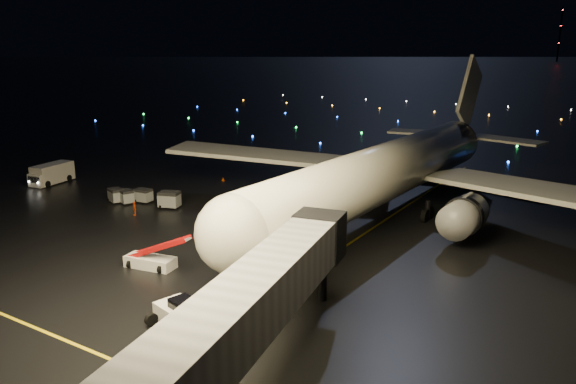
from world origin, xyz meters
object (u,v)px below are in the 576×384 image
at_px(crew_c, 135,208).
at_px(baggage_cart_3, 116,196).
at_px(airliner, 400,137).
at_px(baggage_cart_2, 126,197).
at_px(pushback_tug, 184,313).
at_px(service_truck, 53,173).
at_px(baggage_cart_1, 169,200).
at_px(baggage_cart_0, 143,196).
at_px(belt_loader, 150,250).

bearing_deg(crew_c, baggage_cart_3, -164.34).
relative_size(airliner, crew_c, 37.35).
distance_m(airliner, baggage_cart_2, 31.85).
bearing_deg(baggage_cart_2, airliner, 47.26).
bearing_deg(pushback_tug, crew_c, 158.26).
bearing_deg(baggage_cart_2, service_truck, -165.75).
distance_m(service_truck, baggage_cart_2, 15.99).
bearing_deg(baggage_cart_1, baggage_cart_2, 173.03).
distance_m(pushback_tug, baggage_cart_0, 31.73).
bearing_deg(airliner, baggage_cart_1, -147.84).
height_order(airliner, service_truck, airliner).
xyz_separation_m(baggage_cart_2, baggage_cart_3, (-1.30, -0.33, 0.02)).
distance_m(baggage_cart_1, baggage_cart_3, 7.13).
distance_m(crew_c, baggage_cart_3, 6.33).
relative_size(pushback_tug, belt_loader, 0.67).
bearing_deg(service_truck, belt_loader, -33.05).
relative_size(pushback_tug, baggage_cart_3, 2.14).
distance_m(pushback_tug, belt_loader, 11.15).
distance_m(crew_c, baggage_cart_1, 4.28).
height_order(baggage_cart_2, baggage_cart_3, baggage_cart_3).
height_order(crew_c, baggage_cart_1, baggage_cart_1).
relative_size(service_truck, baggage_cart_0, 3.83).
bearing_deg(pushback_tug, baggage_cart_0, 155.39).
xyz_separation_m(baggage_cart_0, baggage_cart_3, (-2.70, -1.70, 0.02)).
bearing_deg(baggage_cart_2, belt_loader, -16.29).
bearing_deg(belt_loader, crew_c, 131.70).
xyz_separation_m(pushback_tug, service_truck, (-41.77, 20.63, 0.35)).
height_order(belt_loader, baggage_cart_2, belt_loader).
distance_m(airliner, crew_c, 29.57).
height_order(pushback_tug, belt_loader, belt_loader).
distance_m(belt_loader, baggage_cart_0, 20.68).
xyz_separation_m(airliner, baggage_cart_0, (-26.34, -12.40, -7.45)).
xyz_separation_m(service_truck, baggage_cart_1, (21.53, -0.63, -0.38)).
bearing_deg(pushback_tug, baggage_cart_3, 160.67).
bearing_deg(airliner, baggage_cart_2, -151.07).
bearing_deg(pushback_tug, baggage_cart_1, 150.18).
bearing_deg(baggage_cart_0, service_truck, 173.33).
bearing_deg(baggage_cart_2, baggage_cart_3, -144.98).
relative_size(crew_c, baggage_cart_3, 0.81).
distance_m(service_truck, baggage_cart_1, 21.54).
xyz_separation_m(airliner, belt_loader, (-11.10, -26.37, -6.76)).
relative_size(baggage_cart_1, baggage_cart_2, 1.18).
relative_size(baggage_cart_0, baggage_cart_1, 0.84).
distance_m(crew_c, baggage_cart_0, 5.27).
distance_m(pushback_tug, crew_c, 26.67).
bearing_deg(baggage_cart_2, baggage_cart_1, 32.96).
height_order(airliner, baggage_cart_1, airliner).
bearing_deg(belt_loader, baggage_cart_3, 135.93).
bearing_deg(crew_c, baggage_cart_1, 113.74).
bearing_deg(baggage_cart_0, baggage_cart_3, -152.95).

